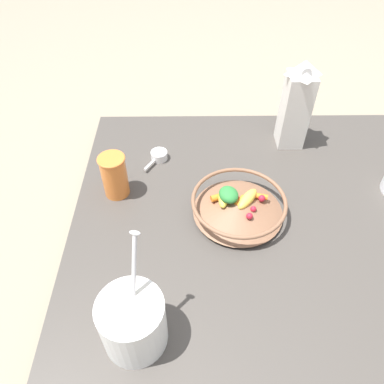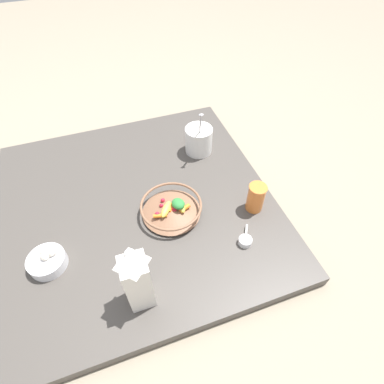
# 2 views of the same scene
# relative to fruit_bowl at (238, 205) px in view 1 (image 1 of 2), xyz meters

# --- Properties ---
(ground_plane) EXTENTS (6.00, 6.00, 0.00)m
(ground_plane) POSITION_rel_fruit_bowl_xyz_m (0.12, -0.10, -0.08)
(ground_plane) COLOR gray
(countertop) EXTENTS (1.08, 1.08, 0.05)m
(countertop) POSITION_rel_fruit_bowl_xyz_m (0.12, -0.10, -0.06)
(countertop) COLOR #47423D
(countertop) RESTS_ON ground_plane
(fruit_bowl) EXTENTS (0.24, 0.24, 0.08)m
(fruit_bowl) POSITION_rel_fruit_bowl_xyz_m (0.00, 0.00, 0.00)
(fruit_bowl) COLOR brown
(fruit_bowl) RESTS_ON countertop
(milk_carton) EXTENTS (0.07, 0.07, 0.27)m
(milk_carton) POSITION_rel_fruit_bowl_xyz_m (0.18, 0.29, 0.10)
(milk_carton) COLOR silver
(milk_carton) RESTS_ON countertop
(yogurt_tub) EXTENTS (0.12, 0.14, 0.25)m
(yogurt_tub) POSITION_rel_fruit_bowl_xyz_m (-0.23, -0.32, 0.04)
(yogurt_tub) COLOR white
(yogurt_tub) RESTS_ON countertop
(drinking_cup) EXTENTS (0.07, 0.07, 0.12)m
(drinking_cup) POSITION_rel_fruit_bowl_xyz_m (-0.31, 0.08, 0.03)
(drinking_cup) COLOR orange
(drinking_cup) RESTS_ON countertop
(measuring_scoop) EXTENTS (0.06, 0.09, 0.03)m
(measuring_scoop) POSITION_rel_fruit_bowl_xyz_m (-0.21, 0.21, -0.02)
(measuring_scoop) COLOR white
(measuring_scoop) RESTS_ON countertop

